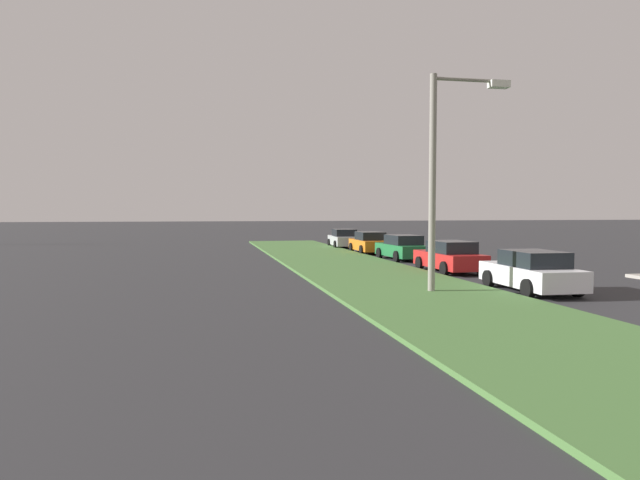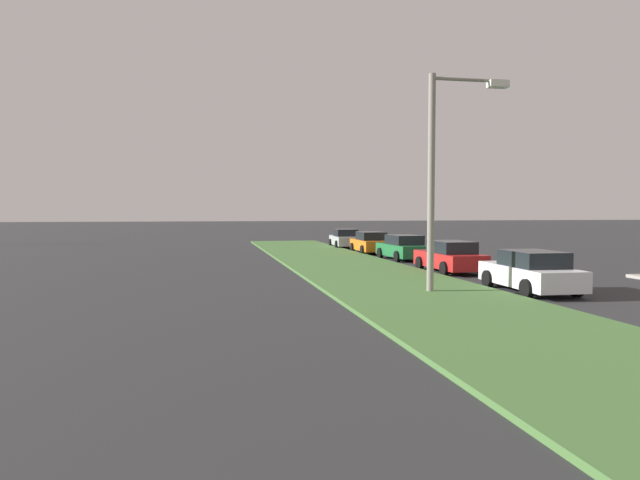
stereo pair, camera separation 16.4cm
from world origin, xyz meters
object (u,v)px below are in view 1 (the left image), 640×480
Objects in this scene: parked_car_red at (450,257)px; parked_car_white at (531,272)px; parked_car_silver at (344,239)px; streetlight at (442,166)px; parked_car_green at (402,248)px; parked_car_orange at (369,243)px.

parked_car_white is at bearing 179.04° from parked_car_red.
parked_car_silver is 0.59× the size of streetlight.
parked_car_white is at bearing -175.61° from parked_car_silver.
parked_car_green is at bearing -173.50° from parked_car_silver.
parked_car_red is (6.45, 0.02, 0.00)m from parked_car_white.
parked_car_silver is at bearing 3.61° from parked_car_orange.
parked_car_orange and parked_car_silver have the same top height.
streetlight is at bearing 88.36° from parked_car_white.
parked_car_orange is at bearing 1.73° from parked_car_green.
parked_car_white is at bearing -178.12° from parked_car_orange.
parked_car_green is at bearing -174.70° from parked_car_orange.
parked_car_orange is (5.23, 0.39, 0.00)m from parked_car_green.
parked_car_white is 6.45m from parked_car_red.
parked_car_orange is (11.80, 0.24, 0.00)m from parked_car_red.
parked_car_silver is (17.69, 0.50, 0.00)m from parked_car_red.
parked_car_red is at bearing -175.21° from parked_car_silver.
parked_car_red and parked_car_green have the same top height.
streetlight is (0.23, 3.34, 3.67)m from parked_car_white.
parked_car_silver is (11.12, 0.65, 0.00)m from parked_car_green.
parked_car_red is 0.58× the size of streetlight.
parked_car_green and parked_car_orange have the same top height.
parked_car_green is (13.02, -0.13, 0.00)m from parked_car_white.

